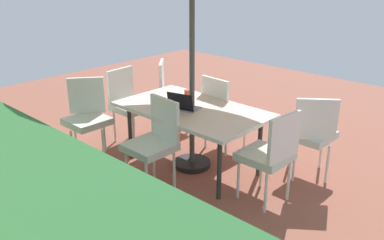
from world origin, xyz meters
TOP-DOWN VIEW (x-y plane):
  - ground_plane at (0.00, 0.00)m, footprint 10.00×10.00m
  - dining_table at (0.00, 0.00)m, footprint 1.72×1.01m
  - chair_south at (0.05, -0.62)m, footprint 0.46×0.47m
  - chair_northeast at (1.12, 0.68)m, footprint 0.58×0.58m
  - chair_east at (1.15, 0.00)m, footprint 0.48×0.47m
  - chair_north at (-0.05, 0.63)m, footprint 0.47×0.48m
  - chair_southwest at (-1.15, -0.70)m, footprint 0.58×0.58m
  - chair_west at (-1.11, 0.05)m, footprint 0.48×0.47m
  - chair_southeast at (1.09, -0.74)m, footprint 0.59×0.59m
  - laptop at (0.03, 0.11)m, footprint 0.37×0.32m
  - cup at (0.29, -0.21)m, footprint 0.06×0.06m

SIDE VIEW (x-z plane):
  - ground_plane at x=0.00m, z-range -0.02..0.00m
  - chair_south at x=0.05m, z-range 0.06..1.04m
  - chair_northeast at x=1.12m, z-range 0.06..1.04m
  - chair_east at x=1.15m, z-range 0.06..1.04m
  - chair_north at x=-0.05m, z-range 0.06..1.04m
  - chair_southwest at x=-1.15m, z-range 0.06..1.04m
  - chair_west at x=-1.11m, z-range 0.06..1.04m
  - chair_southeast at x=1.09m, z-range 0.06..1.04m
  - dining_table at x=0.00m, z-range 0.31..1.05m
  - laptop at x=0.03m, z-range 0.68..0.89m
  - cup at x=0.29m, z-range 0.74..0.84m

